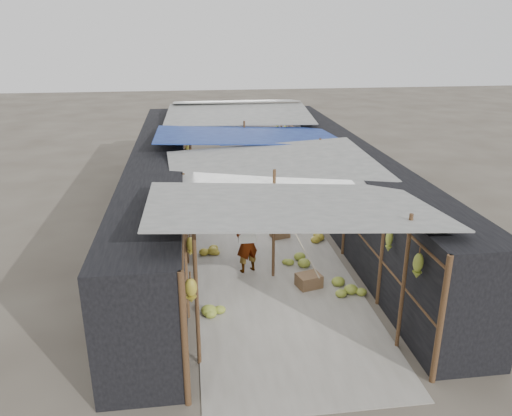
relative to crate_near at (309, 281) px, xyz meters
name	(u,v)px	position (x,y,z in m)	size (l,w,h in m)	color
ground	(301,354)	(-0.71, -2.38, -0.16)	(80.00, 80.00, 0.00)	#6B6356
aisle_slab	(254,222)	(-0.71, 4.12, -0.15)	(3.60, 16.00, 0.02)	#9E998E
stall_left	(160,189)	(-3.41, 4.12, 0.99)	(1.40, 15.00, 2.30)	black
stall_right	(343,182)	(1.99, 4.12, 0.99)	(1.40, 15.00, 2.30)	black
crate_near	(309,281)	(0.00, 0.00, 0.00)	(0.52, 0.42, 0.31)	brown
crate_mid	(280,233)	(-0.15, 2.87, -0.01)	(0.47, 0.38, 0.28)	brown
crate_back	(211,201)	(-1.92, 5.79, -0.02)	(0.42, 0.34, 0.26)	brown
black_basin	(283,178)	(0.93, 8.20, -0.06)	(0.66, 0.66, 0.20)	black
vendor_elderly	(247,243)	(-1.29, 0.94, 0.60)	(0.55, 0.36, 1.52)	white
shopper_blue	(251,173)	(-0.51, 6.34, 0.72)	(0.85, 0.66, 1.75)	navy
vendor_seated	(282,198)	(0.32, 5.05, 0.23)	(0.50, 0.29, 0.78)	#534C48
market_canopy	(253,141)	(-0.68, 4.46, 2.25)	(5.62, 15.20, 2.77)	brown
hanging_bananas	(252,163)	(-0.71, 4.63, 1.54)	(3.96, 14.43, 0.67)	#A4922A
floor_bananas	(283,255)	(-0.33, 1.44, -0.01)	(3.63, 9.77, 0.34)	olive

